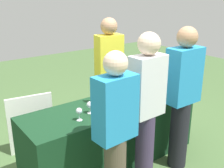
{
  "coord_description": "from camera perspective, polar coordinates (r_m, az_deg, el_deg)",
  "views": [
    {
      "loc": [
        -1.83,
        -2.44,
        2.06
      ],
      "look_at": [
        0.0,
        0.0,
        1.02
      ],
      "focal_mm": 44.68,
      "sensor_mm": 36.0,
      "label": 1
    }
  ],
  "objects": [
    {
      "name": "wine_bottle_3",
      "position": [
        3.78,
        7.58,
        0.56
      ],
      "size": [
        0.07,
        0.07,
        0.31
      ],
      "color": "black",
      "rests_on": "tasting_table"
    },
    {
      "name": "wine_bottle_2",
      "position": [
        3.71,
        6.68,
        0.33
      ],
      "size": [
        0.07,
        0.07,
        0.33
      ],
      "color": "black",
      "rests_on": "tasting_table"
    },
    {
      "name": "guest_1",
      "position": [
        2.87,
        7.04,
        -4.45
      ],
      "size": [
        0.37,
        0.23,
        1.68
      ],
      "rotation": [
        0.0,
        0.0,
        0.02
      ],
      "color": "#3F3351",
      "rests_on": "ground_plane"
    },
    {
      "name": "wine_glass_0",
      "position": [
        2.9,
        -6.75,
        -5.62
      ],
      "size": [
        0.07,
        0.07,
        0.14
      ],
      "color": "silver",
      "rests_on": "tasting_table"
    },
    {
      "name": "wine_bottle_1",
      "position": [
        3.52,
        2.34,
        -0.52
      ],
      "size": [
        0.07,
        0.07,
        0.33
      ],
      "color": "black",
      "rests_on": "tasting_table"
    },
    {
      "name": "wine_bottle_0",
      "position": [
        3.31,
        -3.77,
        -2.05
      ],
      "size": [
        0.07,
        0.07,
        0.31
      ],
      "color": "black",
      "rests_on": "tasting_table"
    },
    {
      "name": "tasting_table",
      "position": [
        3.48,
        -0.0,
        -9.91
      ],
      "size": [
        2.18,
        0.7,
        0.77
      ],
      "primitive_type": "cube",
      "color": "#14381E",
      "rests_on": "ground_plane"
    },
    {
      "name": "menu_board",
      "position": [
        3.83,
        -16.21,
        -7.8
      ],
      "size": [
        0.58,
        0.12,
        0.78
      ],
      "primitive_type": "cube",
      "rotation": [
        0.0,
        0.0,
        -0.15
      ],
      "color": "white",
      "rests_on": "ground_plane"
    },
    {
      "name": "wine_glass_2",
      "position": [
        3.26,
        1.44,
        -2.74
      ],
      "size": [
        0.07,
        0.07,
        0.13
      ],
      "color": "silver",
      "rests_on": "tasting_table"
    },
    {
      "name": "guest_2",
      "position": [
        3.26,
        14.18,
        -2.16
      ],
      "size": [
        0.4,
        0.23,
        1.69
      ],
      "rotation": [
        0.0,
        0.0,
        -0.02
      ],
      "color": "black",
      "rests_on": "ground_plane"
    },
    {
      "name": "ground_plane",
      "position": [
        3.68,
        -0.0,
        -15.14
      ],
      "size": [
        12.0,
        12.0,
        0.0
      ],
      "primitive_type": "plane",
      "color": "#476638"
    },
    {
      "name": "wine_glass_4",
      "position": [
        3.7,
        9.91,
        -0.39
      ],
      "size": [
        0.07,
        0.07,
        0.13
      ],
      "color": "silver",
      "rests_on": "tasting_table"
    },
    {
      "name": "server_pouring",
      "position": [
        3.92,
        -0.6,
        2.34
      ],
      "size": [
        0.39,
        0.25,
        1.7
      ],
      "rotation": [
        0.0,
        0.0,
        3.01
      ],
      "color": "brown",
      "rests_on": "ground_plane"
    },
    {
      "name": "guest_0",
      "position": [
        2.53,
        0.66,
        -9.42
      ],
      "size": [
        0.39,
        0.23,
        1.59
      ],
      "rotation": [
        0.0,
        0.0,
        0.05
      ],
      "color": "brown",
      "rests_on": "ground_plane"
    },
    {
      "name": "wine_glass_1",
      "position": [
        3.05,
        -4.53,
        -4.33
      ],
      "size": [
        0.07,
        0.07,
        0.14
      ],
      "color": "silver",
      "rests_on": "tasting_table"
    },
    {
      "name": "ice_bucket",
      "position": [
        3.76,
        9.98,
        0.27
      ],
      "size": [
        0.21,
        0.21,
        0.22
      ],
      "primitive_type": "cylinder",
      "color": "silver",
      "rests_on": "tasting_table"
    },
    {
      "name": "wine_glass_3",
      "position": [
        3.47,
        8.09,
        -1.62
      ],
      "size": [
        0.07,
        0.07,
        0.13
      ],
      "color": "silver",
      "rests_on": "tasting_table"
    }
  ]
}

